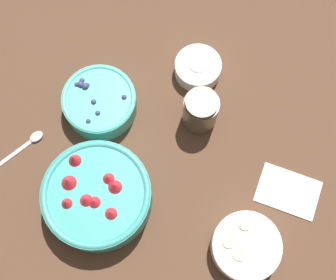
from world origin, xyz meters
The scene contains 8 objects.
ground_plane centered at (0.00, 0.00, 0.00)m, with size 4.00×4.00×0.00m, color #4C3323.
bowl_strawberries centered at (0.10, 0.16, 0.05)m, with size 0.22×0.22×0.10m.
bowl_blueberries centered at (0.23, -0.01, 0.03)m, with size 0.16×0.16×0.06m.
bowl_bananas centered at (-0.20, 0.07, 0.03)m, with size 0.14×0.14×0.05m.
bowl_cream centered at (0.10, -0.21, 0.02)m, with size 0.11×0.11×0.05m.
jar_chocolate centered at (0.03, -0.12, 0.05)m, with size 0.08×0.08×0.10m.
napkin centered at (-0.22, -0.09, 0.00)m, with size 0.15×0.12×0.01m.
spoon centered at (0.31, 0.15, 0.00)m, with size 0.05×0.14×0.01m.
Camera 1 is at (-0.12, 0.23, 0.99)m, focal length 50.00 mm.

